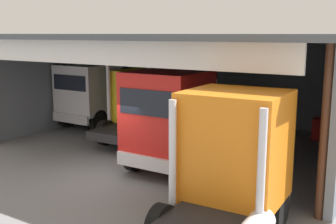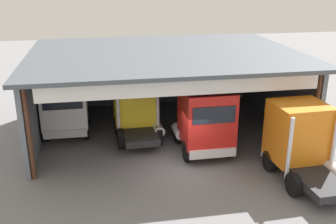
{
  "view_description": "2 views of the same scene",
  "coord_description": "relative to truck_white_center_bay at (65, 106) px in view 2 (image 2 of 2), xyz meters",
  "views": [
    {
      "loc": [
        9.02,
        -10.65,
        4.83
      ],
      "look_at": [
        0.0,
        3.59,
        1.62
      ],
      "focal_mm": 44.08,
      "sensor_mm": 36.0,
      "label": 1
    },
    {
      "loc": [
        -3.71,
        -16.95,
        9.13
      ],
      "look_at": [
        0.0,
        3.59,
        1.62
      ],
      "focal_mm": 42.36,
      "sensor_mm": 36.0,
      "label": 2
    }
  ],
  "objects": [
    {
      "name": "oil_drum",
      "position": [
        11.45,
        3.73,
        -1.29
      ],
      "size": [
        0.58,
        0.58,
        0.94
      ],
      "primitive_type": "cylinder",
      "color": "#194CB2",
      "rests_on": "ground"
    },
    {
      "name": "ground_plane",
      "position": [
        5.7,
        -5.16,
        -1.76
      ],
      "size": [
        80.0,
        80.0,
        0.0
      ],
      "primitive_type": "plane",
      "color": "slate",
      "rests_on": "ground"
    },
    {
      "name": "truck_yellow_center_right_bay",
      "position": [
        3.99,
        -1.08,
        -0.06
      ],
      "size": [
        2.62,
        4.19,
        3.63
      ],
      "rotation": [
        0.0,
        0.0,
        0.03
      ],
      "color": "yellow",
      "rests_on": "ground"
    },
    {
      "name": "truck_red_center_left_bay",
      "position": [
        7.21,
        -3.78,
        0.14
      ],
      "size": [
        2.65,
        4.73,
        3.57
      ],
      "rotation": [
        0.0,
        0.0,
        3.15
      ],
      "color": "red",
      "rests_on": "ground"
    },
    {
      "name": "workshop_shed",
      "position": [
        5.7,
        0.71,
        1.68
      ],
      "size": [
        14.96,
        11.33,
        4.82
      ],
      "color": "slate",
      "rests_on": "ground"
    },
    {
      "name": "truck_orange_yard_outside",
      "position": [
        10.89,
        -6.91,
        0.04
      ],
      "size": [
        2.65,
        4.81,
        3.47
      ],
      "rotation": [
        0.0,
        0.0,
        0.04
      ],
      "color": "orange",
      "rests_on": "ground"
    },
    {
      "name": "truck_white_center_bay",
      "position": [
        0.0,
        0.0,
        0.0
      ],
      "size": [
        2.64,
        4.85,
        3.29
      ],
      "rotation": [
        0.0,
        0.0,
        3.14
      ],
      "color": "white",
      "rests_on": "ground"
    },
    {
      "name": "tool_cart",
      "position": [
        10.89,
        3.59,
        -1.26
      ],
      "size": [
        0.9,
        0.6,
        1.0
      ],
      "primitive_type": "cube",
      "color": "red",
      "rests_on": "ground"
    }
  ]
}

